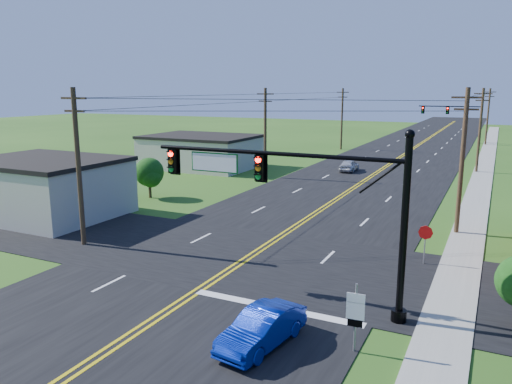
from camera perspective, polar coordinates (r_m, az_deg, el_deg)
The scene contains 19 objects.
ground at distance 18.13m, azimuth -19.93°, elevation -18.47°, with size 260.00×260.00×0.00m, color #254C15.
road_main at distance 62.37m, azimuth 14.92°, elevation 3.13°, with size 16.00×220.00×0.04m, color black.
road_cross at distance 26.96m, azimuth -1.30°, elevation -7.52°, with size 70.00×10.00×0.04m, color black.
sidewalk at distance 51.40m, azimuth 24.24°, elevation 0.74°, with size 2.00×160.00×0.08m, color gray.
signal_mast_main at distance 20.44m, azimuth 4.33°, elevation -0.05°, with size 11.30×0.60×7.48m.
signal_mast_far at distance 91.01m, azimuth 21.60°, elevation 8.16°, with size 10.98×0.60×7.48m.
cream_bldg_near at distance 38.42m, azimuth -23.00°, elevation 0.51°, with size 10.20×8.20×4.10m.
cream_bldg_far at distance 57.92m, azimuth -6.26°, elevation 4.66°, with size 12.20×9.20×3.70m.
utility_pole_left_a at distance 29.86m, azimuth -19.64°, elevation 2.98°, with size 1.80×0.28×9.00m.
utility_pole_left_b at distance 50.47m, azimuth 1.06°, elevation 6.96°, with size 1.80×0.28×9.00m.
utility_pole_left_c at distance 75.76m, azimuth 9.80°, elevation 8.38°, with size 1.80×0.28×9.00m.
utility_pole_right_a at distance 32.94m, azimuth 22.51°, elevation 3.52°, with size 1.80×0.28×9.00m.
utility_pole_right_b at distance 58.79m, azimuth 24.23°, elevation 6.61°, with size 1.80×0.28×9.00m.
utility_pole_right_c at distance 88.73m, azimuth 24.98°, elevation 7.94°, with size 1.80×0.28×9.00m.
tree_left at distance 42.06m, azimuth -12.10°, elevation 2.23°, with size 2.40×2.40×3.37m.
blue_car at distance 18.11m, azimuth 0.69°, elevation -15.39°, with size 1.38×3.96×1.31m, color #061E93.
distant_car at distance 55.62m, azimuth 10.60°, elevation 2.98°, with size 1.53×3.79×1.29m, color silver.
route_sign at distance 17.72m, azimuth 11.29°, elevation -13.39°, with size 0.63×0.11×2.50m.
stop_sign at distance 27.03m, azimuth 18.79°, elevation -4.84°, with size 0.74×0.08×2.07m.
Camera 1 is at (11.69, -10.61, 8.91)m, focal length 35.00 mm.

